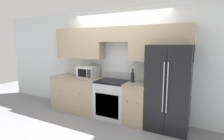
% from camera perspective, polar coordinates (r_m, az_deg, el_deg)
% --- Properties ---
extents(ground_plane, '(12.00, 12.00, 0.00)m').
position_cam_1_polar(ground_plane, '(4.16, -2.06, -16.54)').
color(ground_plane, gray).
extents(wall_back, '(8.00, 0.39, 2.60)m').
position_cam_1_polar(wall_back, '(4.30, 1.69, 4.85)').
color(wall_back, silver).
rests_on(wall_back, ground_plane).
extents(lower_cabinets_left, '(1.38, 0.64, 0.91)m').
position_cam_1_polar(lower_cabinets_left, '(4.79, -11.07, -7.49)').
color(lower_cabinets_left, tan).
rests_on(lower_cabinets_left, ground_plane).
extents(lower_cabinets_right, '(0.50, 0.64, 0.91)m').
position_cam_1_polar(lower_cabinets_right, '(4.01, 8.17, -10.59)').
color(lower_cabinets_right, tan).
rests_on(lower_cabinets_right, ground_plane).
extents(oven_range, '(0.74, 0.65, 1.07)m').
position_cam_1_polar(oven_range, '(4.23, 0.29, -9.40)').
color(oven_range, '#B7B7BC').
rests_on(oven_range, ground_plane).
extents(refrigerator, '(0.84, 0.72, 1.74)m').
position_cam_1_polar(refrigerator, '(3.77, 17.97, -5.54)').
color(refrigerator, black).
rests_on(refrigerator, ground_plane).
extents(microwave, '(0.46, 0.41, 0.29)m').
position_cam_1_polar(microwave, '(4.49, -7.76, -0.65)').
color(microwave, '#B7B7BC').
rests_on(microwave, lower_cabinets_left).
extents(bottle, '(0.08, 0.08, 0.30)m').
position_cam_1_polar(bottle, '(3.97, 6.75, -2.21)').
color(bottle, black).
rests_on(bottle, lower_cabinets_right).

